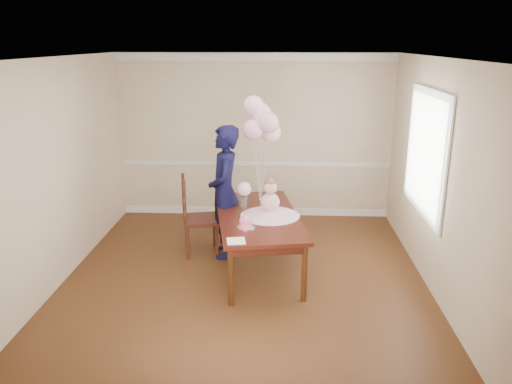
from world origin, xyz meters
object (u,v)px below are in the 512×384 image
object	(u,v)px
woman	(225,192)
dining_chair_seat	(201,220)
birthday_cake	(246,223)
dining_table_top	(258,216)

from	to	relation	value
woman	dining_chair_seat	bearing A→B (deg)	-102.52
birthday_cake	dining_chair_seat	world-z (taller)	birthday_cake
dining_table_top	birthday_cake	xyz separation A→B (m)	(-0.12, -0.48, 0.08)
birthday_cake	woman	bearing A→B (deg)	111.16
birthday_cake	dining_chair_seat	bearing A→B (deg)	126.25
dining_chair_seat	woman	bearing A→B (deg)	-19.25
dining_table_top	dining_chair_seat	world-z (taller)	dining_table_top
birthday_cake	dining_chair_seat	size ratio (longest dim) A/B	0.31
dining_table_top	birthday_cake	size ratio (longest dim) A/B	13.33
birthday_cake	woman	distance (m)	0.98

